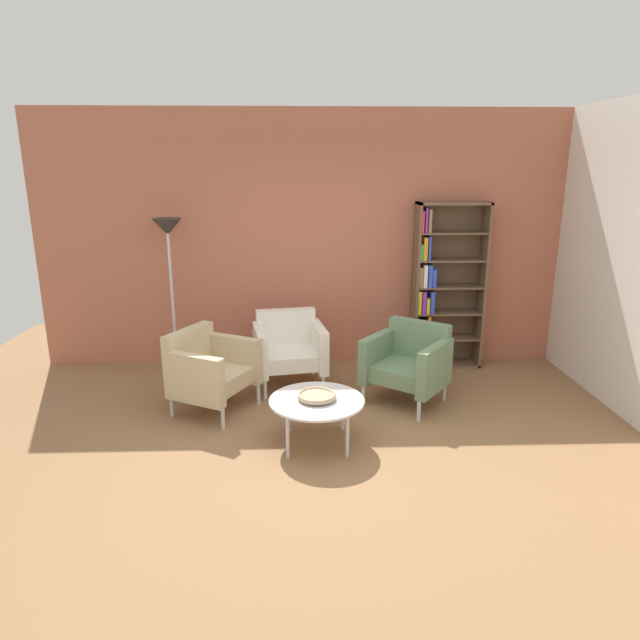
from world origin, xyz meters
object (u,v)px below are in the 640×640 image
object	(u,v)px
coffee_table_low	(317,403)
decorative_bowl	(317,396)
armchair_corner_red	(289,348)
bookshelf_tall	(441,289)
armchair_spare_guest	(408,362)
armchair_near_window	(209,369)
floor_lamp_torchiere	(169,245)

from	to	relation	value
coffee_table_low	decorative_bowl	xyz separation A→B (m)	(-0.00, 0.00, 0.06)
coffee_table_low	armchair_corner_red	xyz separation A→B (m)	(-0.26, 1.34, 0.04)
bookshelf_tall	armchair_spare_guest	size ratio (longest dim) A/B	2.00
armchair_near_window	armchair_corner_red	bearing A→B (deg)	-23.38
bookshelf_tall	armchair_spare_guest	xyz separation A→B (m)	(-0.56, -1.05, -0.51)
bookshelf_tall	floor_lamp_torchiere	bearing A→B (deg)	-177.75
bookshelf_tall	armchair_corner_red	size ratio (longest dim) A/B	2.34
coffee_table_low	decorative_bowl	distance (m)	0.06
coffee_table_low	armchair_spare_guest	size ratio (longest dim) A/B	0.84
coffee_table_low	bookshelf_tall	bearing A→B (deg)	52.01
bookshelf_tall	decorative_bowl	distance (m)	2.46
floor_lamp_torchiere	decorative_bowl	bearing A→B (deg)	-48.88
armchair_spare_guest	armchair_corner_red	xyz separation A→B (m)	(-1.19, 0.48, 0.00)
decorative_bowl	armchair_near_window	distance (m)	1.24
armchair_corner_red	floor_lamp_torchiere	size ratio (longest dim) A/B	0.47
coffee_table_low	armchair_spare_guest	distance (m)	1.27
bookshelf_tall	armchair_near_window	bearing A→B (deg)	-154.74
coffee_table_low	armchair_corner_red	bearing A→B (deg)	100.93
armchair_corner_red	decorative_bowl	bearing A→B (deg)	-88.54
decorative_bowl	armchair_near_window	world-z (taller)	armchair_near_window
armchair_spare_guest	floor_lamp_torchiere	distance (m)	2.85
bookshelf_tall	coffee_table_low	bearing A→B (deg)	-127.99
armchair_spare_guest	armchair_near_window	world-z (taller)	same
armchair_near_window	floor_lamp_torchiere	distance (m)	1.58
armchair_near_window	armchair_spare_guest	bearing A→B (deg)	-58.60
coffee_table_low	armchair_corner_red	world-z (taller)	armchair_corner_red
armchair_spare_guest	armchair_near_window	distance (m)	1.95
armchair_near_window	coffee_table_low	bearing A→B (deg)	-98.17
bookshelf_tall	floor_lamp_torchiere	xyz separation A→B (m)	(-3.04, -0.12, 0.53)
decorative_bowl	armchair_corner_red	distance (m)	1.36
coffee_table_low	armchair_corner_red	size ratio (longest dim) A/B	0.98
coffee_table_low	decorative_bowl	bearing A→B (deg)	104.04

